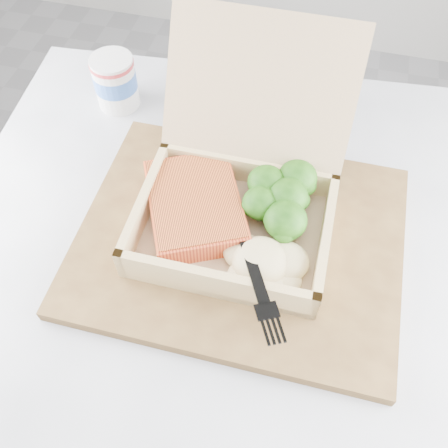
% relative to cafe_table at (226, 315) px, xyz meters
% --- Properties ---
extents(cafe_table, '(0.77, 0.77, 0.70)m').
position_rel_cafe_table_xyz_m(cafe_table, '(0.00, 0.00, 0.00)').
color(cafe_table, black).
rests_on(cafe_table, floor).
extents(serving_tray, '(0.39, 0.31, 0.02)m').
position_rel_cafe_table_xyz_m(serving_tray, '(0.01, 0.02, 0.19)').
color(serving_tray, brown).
rests_on(serving_tray, cafe_table).
extents(takeout_container, '(0.23, 0.27, 0.19)m').
position_rel_cafe_table_xyz_m(takeout_container, '(0.00, 0.06, 0.24)').
color(takeout_container, '#A28361').
rests_on(takeout_container, serving_tray).
extents(salmon_fillet, '(0.16, 0.17, 0.03)m').
position_rel_cafe_table_xyz_m(salmon_fillet, '(-0.05, 0.03, 0.22)').
color(salmon_fillet, orange).
rests_on(salmon_fillet, takeout_container).
extents(broccoli_pile, '(0.12, 0.12, 0.04)m').
position_rel_cafe_table_xyz_m(broccoli_pile, '(0.06, 0.06, 0.23)').
color(broccoli_pile, '#38801C').
rests_on(broccoli_pile, takeout_container).
extents(mashed_potatoes, '(0.10, 0.09, 0.04)m').
position_rel_cafe_table_xyz_m(mashed_potatoes, '(0.05, -0.03, 0.22)').
color(mashed_potatoes, beige).
rests_on(mashed_potatoes, takeout_container).
extents(plastic_fork, '(0.09, 0.15, 0.02)m').
position_rel_cafe_table_xyz_m(plastic_fork, '(0.03, -0.02, 0.24)').
color(plastic_fork, black).
rests_on(plastic_fork, mashed_potatoes).
extents(paper_cup, '(0.06, 0.06, 0.08)m').
position_rel_cafe_table_xyz_m(paper_cup, '(-0.22, 0.22, 0.22)').
color(paper_cup, silver).
rests_on(paper_cup, cafe_table).
extents(receipt, '(0.10, 0.14, 0.00)m').
position_rel_cafe_table_xyz_m(receipt, '(-0.02, 0.22, 0.18)').
color(receipt, silver).
rests_on(receipt, cafe_table).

